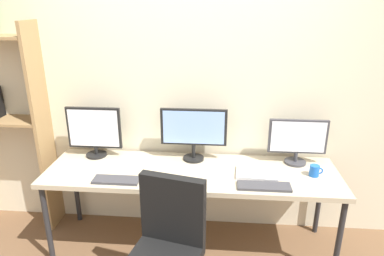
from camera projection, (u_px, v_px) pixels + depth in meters
name	position (u px, v px, depth m)	size (l,w,h in m)	color
wall_back	(196.00, 91.00, 3.04)	(4.78, 0.10, 2.60)	beige
desk	(191.00, 176.00, 2.86)	(2.38, 0.68, 0.74)	tan
monitor_left	(94.00, 131.00, 3.03)	(0.47, 0.18, 0.45)	black
monitor_center	(194.00, 130.00, 2.95)	(0.56, 0.18, 0.46)	black
monitor_right	(297.00, 140.00, 2.90)	(0.48, 0.18, 0.39)	#38383D
keyboard_left	(116.00, 180.00, 2.67)	(0.35, 0.13, 0.02)	#38383D
keyboard_right	(264.00, 186.00, 2.58)	(0.39, 0.13, 0.02)	#38383D
computer_mouse	(185.00, 180.00, 2.66)	(0.06, 0.10, 0.03)	silver
laptop_closed	(257.00, 173.00, 2.77)	(0.32, 0.22, 0.02)	silver
coffee_mug	(315.00, 171.00, 2.74)	(0.11, 0.08, 0.09)	blue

